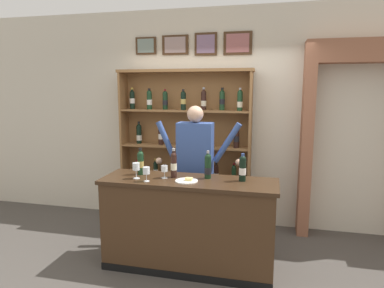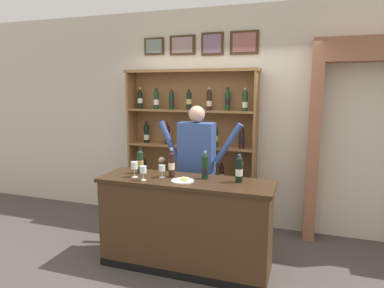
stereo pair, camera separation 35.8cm
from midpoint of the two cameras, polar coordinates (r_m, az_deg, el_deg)
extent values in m
cube|color=#47423D|center=(3.97, 2.61, -20.24)|extent=(14.00, 14.00, 0.02)
cube|color=beige|center=(4.89, 7.50, 4.30)|extent=(12.00, 0.16, 3.04)
cube|color=#422B19|center=(5.11, -4.34, 16.14)|extent=(0.31, 0.02, 0.24)
cube|color=gray|center=(5.10, -4.40, 16.15)|extent=(0.25, 0.01, 0.19)
cube|color=#422B19|center=(4.96, 0.53, 16.37)|extent=(0.38, 0.02, 0.27)
cube|color=gray|center=(4.95, 0.48, 16.39)|extent=(0.30, 0.01, 0.21)
cube|color=#422B19|center=(4.84, 5.68, 16.49)|extent=(0.31, 0.02, 0.31)
cube|color=slate|center=(4.83, 5.64, 16.51)|extent=(0.25, 0.01, 0.24)
cube|color=#422B19|center=(4.76, 11.05, 16.48)|extent=(0.39, 0.02, 0.31)
cube|color=#975859|center=(4.75, 11.02, 16.51)|extent=(0.31, 0.01, 0.25)
cube|color=olive|center=(5.11, -7.97, -0.23)|extent=(0.03, 0.29, 2.21)
cube|color=olive|center=(4.60, 12.77, -1.46)|extent=(0.03, 0.29, 2.21)
cube|color=olive|center=(4.91, 2.32, -0.55)|extent=(1.85, 0.02, 2.21)
cube|color=olive|center=(5.04, 1.79, -11.69)|extent=(1.79, 0.28, 0.03)
cylinder|color=black|center=(5.24, -6.26, -9.64)|extent=(0.07, 0.07, 0.19)
sphere|color=black|center=(5.20, -6.28, -8.57)|extent=(0.07, 0.07, 0.07)
cylinder|color=black|center=(5.20, -6.28, -8.34)|extent=(0.03, 0.03, 0.06)
cylinder|color=#99999E|center=(5.19, -6.29, -8.15)|extent=(0.03, 0.03, 0.03)
cylinder|color=black|center=(5.23, -6.26, -9.55)|extent=(0.07, 0.07, 0.06)
cylinder|color=black|center=(5.07, -1.81, -10.12)|extent=(0.07, 0.07, 0.21)
sphere|color=black|center=(5.04, -1.81, -8.94)|extent=(0.07, 0.07, 0.07)
cylinder|color=black|center=(5.03, -1.81, -8.70)|extent=(0.03, 0.03, 0.06)
cylinder|color=#B79338|center=(5.02, -1.82, -8.51)|extent=(0.03, 0.03, 0.03)
cylinder|color=silver|center=(5.08, -1.81, -10.29)|extent=(0.07, 0.07, 0.07)
cylinder|color=#19381E|center=(5.00, 1.40, -10.43)|extent=(0.07, 0.07, 0.21)
sphere|color=#19381E|center=(4.96, 1.40, -9.23)|extent=(0.07, 0.07, 0.07)
cylinder|color=#19381E|center=(4.95, 1.41, -8.90)|extent=(0.03, 0.03, 0.07)
cylinder|color=navy|center=(4.95, 1.41, -8.62)|extent=(0.04, 0.04, 0.03)
cylinder|color=tan|center=(5.01, 1.40, -10.60)|extent=(0.07, 0.07, 0.07)
cylinder|color=black|center=(4.92, 5.57, -10.82)|extent=(0.07, 0.07, 0.21)
sphere|color=black|center=(4.88, 5.59, -9.60)|extent=(0.07, 0.07, 0.07)
cylinder|color=black|center=(4.87, 5.59, -9.32)|extent=(0.03, 0.03, 0.06)
cylinder|color=#B79338|center=(4.87, 5.60, -9.09)|extent=(0.03, 0.03, 0.03)
cylinder|color=silver|center=(4.92, 5.57, -10.92)|extent=(0.07, 0.07, 0.07)
cylinder|color=black|center=(4.84, 9.45, -11.32)|extent=(0.07, 0.07, 0.20)
sphere|color=black|center=(4.80, 9.49, -10.13)|extent=(0.07, 0.07, 0.07)
cylinder|color=black|center=(4.79, 9.50, -9.84)|extent=(0.03, 0.03, 0.06)
cylinder|color=navy|center=(4.78, 9.50, -9.59)|extent=(0.03, 0.03, 0.03)
cylinder|color=silver|center=(4.84, 9.45, -11.38)|extent=(0.07, 0.07, 0.06)
cube|color=olive|center=(4.88, 1.82, -6.19)|extent=(1.79, 0.28, 0.02)
cylinder|color=black|center=(5.07, -6.04, -4.30)|extent=(0.07, 0.07, 0.20)
sphere|color=black|center=(5.05, -6.06, -3.10)|extent=(0.06, 0.06, 0.06)
cylinder|color=black|center=(5.04, -6.07, -2.85)|extent=(0.03, 0.03, 0.06)
cylinder|color=maroon|center=(5.04, -6.07, -2.63)|extent=(0.03, 0.03, 0.03)
cylinder|color=beige|center=(5.07, -6.04, -4.41)|extent=(0.07, 0.07, 0.07)
cylinder|color=black|center=(5.02, -2.99, -4.38)|extent=(0.07, 0.07, 0.21)
sphere|color=black|center=(5.00, -3.00, -3.17)|extent=(0.06, 0.06, 0.06)
cylinder|color=black|center=(4.99, -3.00, -2.83)|extent=(0.03, 0.03, 0.07)
cylinder|color=#B79338|center=(4.99, -3.00, -2.53)|extent=(0.03, 0.03, 0.03)
cylinder|color=silver|center=(5.03, -2.99, -4.55)|extent=(0.07, 0.07, 0.07)
cylinder|color=black|center=(4.90, 0.49, -4.74)|extent=(0.07, 0.07, 0.20)
sphere|color=black|center=(4.87, 0.50, -3.51)|extent=(0.06, 0.06, 0.06)
cylinder|color=black|center=(4.87, 0.50, -3.13)|extent=(0.03, 0.03, 0.08)
cylinder|color=navy|center=(4.86, 0.50, -2.79)|extent=(0.03, 0.03, 0.03)
cylinder|color=silver|center=(4.90, 0.49, -4.65)|extent=(0.07, 0.07, 0.07)
cylinder|color=#19381E|center=(4.77, 3.65, -5.16)|extent=(0.07, 0.07, 0.20)
sphere|color=#19381E|center=(4.75, 3.67, -3.91)|extent=(0.06, 0.06, 0.06)
cylinder|color=#19381E|center=(4.74, 3.67, -3.60)|extent=(0.03, 0.03, 0.06)
cylinder|color=#B79338|center=(4.74, 3.67, -3.35)|extent=(0.03, 0.03, 0.03)
cylinder|color=silver|center=(4.77, 3.65, -5.13)|extent=(0.07, 0.07, 0.06)
cylinder|color=black|center=(4.78, 7.17, -5.18)|extent=(0.07, 0.07, 0.20)
sphere|color=black|center=(4.75, 7.19, -3.92)|extent=(0.06, 0.06, 0.06)
cylinder|color=black|center=(4.75, 7.20, -3.64)|extent=(0.03, 0.03, 0.06)
cylinder|color=black|center=(4.74, 7.20, -3.41)|extent=(0.03, 0.03, 0.03)
cylinder|color=silver|center=(4.78, 7.16, -5.41)|extent=(0.07, 0.07, 0.07)
cylinder|color=#19381E|center=(4.71, 10.10, -5.46)|extent=(0.07, 0.07, 0.21)
sphere|color=#19381E|center=(4.68, 10.14, -4.16)|extent=(0.06, 0.06, 0.06)
cylinder|color=#19381E|center=(4.67, 10.15, -3.80)|extent=(0.03, 0.03, 0.07)
cylinder|color=maroon|center=(4.67, 10.16, -3.51)|extent=(0.03, 0.03, 0.03)
cylinder|color=black|center=(4.71, 10.09, -5.83)|extent=(0.07, 0.07, 0.07)
cube|color=olive|center=(4.77, 1.85, -0.38)|extent=(1.79, 0.28, 0.02)
cylinder|color=black|center=(5.00, -5.67, 1.56)|extent=(0.08, 0.08, 0.24)
sphere|color=black|center=(4.99, -5.69, 2.97)|extent=(0.07, 0.07, 0.07)
cylinder|color=black|center=(4.98, -5.70, 3.35)|extent=(0.03, 0.03, 0.08)
cylinder|color=black|center=(4.98, -5.71, 3.69)|extent=(0.03, 0.03, 0.03)
cylinder|color=silver|center=(5.01, -5.66, 1.17)|extent=(0.08, 0.08, 0.08)
cylinder|color=black|center=(4.85, -2.08, 1.36)|extent=(0.08, 0.08, 0.24)
sphere|color=black|center=(4.84, -2.09, 2.83)|extent=(0.07, 0.07, 0.07)
cylinder|color=black|center=(4.83, -2.09, 3.21)|extent=(0.03, 0.03, 0.08)
cylinder|color=maroon|center=(4.83, -2.09, 3.56)|extent=(0.04, 0.04, 0.03)
cylinder|color=silver|center=(4.85, -2.08, 1.34)|extent=(0.08, 0.08, 0.08)
cylinder|color=black|center=(4.76, 1.94, 1.20)|extent=(0.08, 0.08, 0.24)
sphere|color=black|center=(4.75, 1.95, 2.70)|extent=(0.07, 0.07, 0.07)
cylinder|color=black|center=(4.74, 1.95, 3.05)|extent=(0.03, 0.03, 0.07)
cylinder|color=black|center=(4.74, 1.95, 3.36)|extent=(0.04, 0.04, 0.03)
cylinder|color=silver|center=(4.76, 1.94, 1.07)|extent=(0.08, 0.08, 0.08)
cylinder|color=#19381E|center=(4.62, 6.23, 0.92)|extent=(0.08, 0.08, 0.24)
sphere|color=#19381E|center=(4.60, 6.26, 2.48)|extent=(0.07, 0.07, 0.07)
cylinder|color=#19381E|center=(4.60, 6.27, 2.74)|extent=(0.04, 0.04, 0.06)
cylinder|color=navy|center=(4.60, 6.27, 2.96)|extent=(0.04, 0.04, 0.03)
cylinder|color=tan|center=(4.62, 6.23, 0.95)|extent=(0.08, 0.08, 0.08)
cylinder|color=black|center=(4.57, 10.58, 0.72)|extent=(0.08, 0.08, 0.24)
sphere|color=black|center=(4.55, 10.63, 2.29)|extent=(0.07, 0.07, 0.07)
cylinder|color=black|center=(4.55, 10.64, 2.67)|extent=(0.03, 0.03, 0.07)
cylinder|color=#B79338|center=(4.55, 10.65, 2.99)|extent=(0.03, 0.03, 0.03)
cylinder|color=black|center=(4.57, 10.58, 0.73)|extent=(0.08, 0.08, 0.08)
cube|color=olive|center=(4.71, 1.89, 5.64)|extent=(1.79, 0.28, 0.02)
cylinder|color=black|center=(5.00, -6.71, 7.20)|extent=(0.07, 0.07, 0.22)
sphere|color=black|center=(5.00, -6.74, 8.53)|extent=(0.07, 0.07, 0.07)
cylinder|color=black|center=(4.99, -6.75, 8.93)|extent=(0.03, 0.03, 0.08)
cylinder|color=#B79338|center=(4.99, -6.75, 9.30)|extent=(0.04, 0.04, 0.03)
cylinder|color=silver|center=(5.00, -6.72, 7.28)|extent=(0.07, 0.07, 0.07)
cylinder|color=#19381E|center=(4.86, -3.94, 7.23)|extent=(0.07, 0.07, 0.23)
sphere|color=#19381E|center=(4.86, -3.96, 8.64)|extent=(0.07, 0.07, 0.07)
cylinder|color=#19381E|center=(4.86, -3.96, 8.94)|extent=(0.03, 0.03, 0.06)
cylinder|color=black|center=(4.86, -3.96, 9.19)|extent=(0.04, 0.04, 0.03)
cylinder|color=silver|center=(4.86, -3.94, 7.07)|extent=(0.07, 0.07, 0.07)
cylinder|color=black|center=(4.79, -1.32, 7.15)|extent=(0.07, 0.07, 0.22)
sphere|color=black|center=(4.79, -1.32, 8.51)|extent=(0.07, 0.07, 0.07)
cylinder|color=black|center=(4.79, -1.33, 8.83)|extent=(0.03, 0.03, 0.07)
cylinder|color=maroon|center=(4.79, -1.33, 9.10)|extent=(0.03, 0.03, 0.03)
cylinder|color=black|center=(4.79, -1.32, 7.01)|extent=(0.07, 0.07, 0.07)
cylinder|color=black|center=(4.68, 1.69, 7.09)|extent=(0.07, 0.07, 0.22)
sphere|color=black|center=(4.67, 1.70, 8.48)|extent=(0.07, 0.07, 0.07)
cylinder|color=black|center=(4.67, 1.70, 8.80)|extent=(0.03, 0.03, 0.06)
cylinder|color=black|center=(4.67, 1.70, 9.07)|extent=(0.03, 0.03, 0.03)
cylinder|color=tan|center=(4.67, 1.69, 7.18)|extent=(0.07, 0.07, 0.07)
cylinder|color=black|center=(4.65, 5.14, 7.11)|extent=(0.07, 0.07, 0.23)
sphere|color=black|center=(4.65, 5.17, 8.59)|extent=(0.07, 0.07, 0.07)
cylinder|color=black|center=(4.65, 5.17, 8.99)|extent=(0.03, 0.03, 0.08)
cylinder|color=#99999E|center=(4.64, 5.18, 9.34)|extent=(0.04, 0.04, 0.03)
cylinder|color=beige|center=(4.65, 5.14, 6.83)|extent=(0.07, 0.07, 0.07)
cylinder|color=#19381E|center=(4.61, 8.27, 7.03)|extent=(0.07, 0.07, 0.23)
sphere|color=#19381E|center=(4.61, 8.30, 8.52)|extent=(0.07, 0.07, 0.07)
cylinder|color=#19381E|center=(4.61, 8.31, 8.91)|extent=(0.03, 0.03, 0.07)
cylinder|color=black|center=(4.61, 8.32, 9.25)|extent=(0.04, 0.04, 0.03)
cylinder|color=black|center=(4.61, 8.27, 7.07)|extent=(0.07, 0.07, 0.07)
cylinder|color=#19381E|center=(4.51, 11.22, 6.93)|extent=(0.07, 0.07, 0.23)
sphere|color=#19381E|center=(4.51, 11.27, 8.48)|extent=(0.07, 0.07, 0.07)
cylinder|color=#19381E|center=(4.51, 11.28, 8.83)|extent=(0.03, 0.03, 0.07)
cylinder|color=#99999E|center=(4.51, 11.29, 9.12)|extent=(0.03, 0.03, 0.03)
cylinder|color=beige|center=(4.52, 11.21, 6.52)|extent=(0.07, 0.07, 0.07)
cube|color=olive|center=(4.70, 1.92, 12.27)|extent=(1.89, 0.31, 0.04)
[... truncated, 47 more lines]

